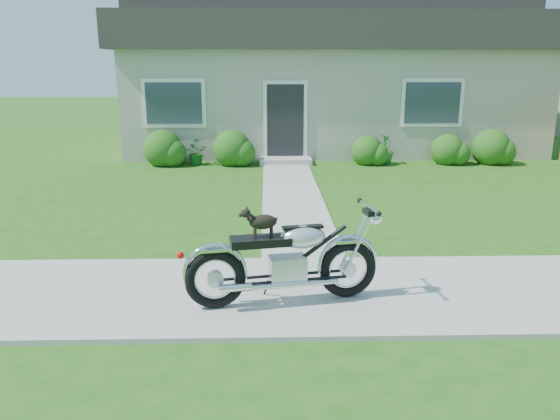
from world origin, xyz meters
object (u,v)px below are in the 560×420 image
object	(u,v)px
potted_plant_right	(385,149)
potted_plant_left	(195,152)
house	(329,79)
motorcycle_with_dog	(287,260)

from	to	relation	value
potted_plant_right	potted_plant_left	bearing A→B (deg)	180.00
house	potted_plant_left	xyz separation A→B (m)	(-3.94, -3.44, -1.82)
potted_plant_right	motorcycle_with_dog	bearing A→B (deg)	-108.48
house	potted_plant_right	bearing A→B (deg)	-71.15
house	motorcycle_with_dog	bearing A→B (deg)	-98.28
potted_plant_left	potted_plant_right	distance (m)	5.11
house	motorcycle_with_dog	size ratio (longest dim) A/B	5.70
house	motorcycle_with_dog	xyz separation A→B (m)	(-1.79, -12.33, -1.62)
potted_plant_right	house	bearing A→B (deg)	108.85
motorcycle_with_dog	potted_plant_right	bearing A→B (deg)	61.50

